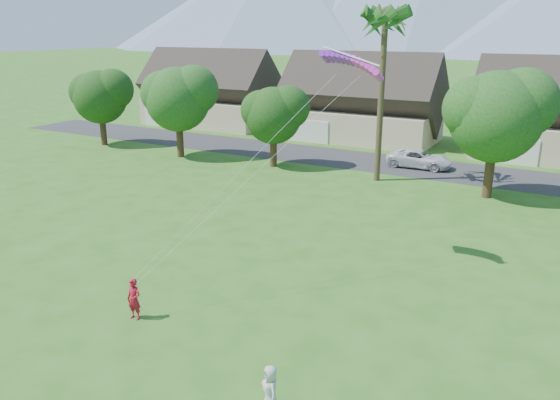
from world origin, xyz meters
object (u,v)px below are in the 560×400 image
Objects in this scene: kite_flyer at (134,299)px; parked_car at (419,159)px; watcher at (270,390)px; parafoil_kite at (353,61)px.

kite_flyer is 30.01m from parked_car.
parafoil_kite is at bearing 142.57° from watcher.
watcher is at bearing -77.41° from parafoil_kite.
parafoil_kite is at bearing 59.22° from kite_flyer.
kite_flyer is 7.75m from watcher.
parafoil_kite reaches higher than watcher.
watcher is at bearing -19.19° from kite_flyer.
kite_flyer reaches higher than parked_car.
parked_car is (2.92, 29.87, -0.12)m from kite_flyer.
parked_car is (-4.52, 32.05, -0.07)m from watcher.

